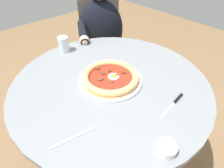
# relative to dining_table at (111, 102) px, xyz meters

# --- Properties ---
(ground_plane) EXTENTS (6.00, 6.00, 0.02)m
(ground_plane) POSITION_rel_dining_table_xyz_m (0.00, 0.00, -0.60)
(ground_plane) COLOR brown
(dining_table) EXTENTS (1.00, 1.00, 0.75)m
(dining_table) POSITION_rel_dining_table_xyz_m (0.00, 0.00, 0.00)
(dining_table) COLOR gray
(dining_table) RESTS_ON ground
(pizza_on_plate) EXTENTS (0.32, 0.32, 0.04)m
(pizza_on_plate) POSITION_rel_dining_table_xyz_m (-0.00, 0.00, 0.18)
(pizza_on_plate) COLOR white
(pizza_on_plate) RESTS_ON dining_table
(water_glass) EXTENTS (0.06, 0.06, 0.09)m
(water_glass) POSITION_rel_dining_table_xyz_m (-0.02, 0.42, 0.20)
(water_glass) COLOR silver
(water_glass) RESTS_ON dining_table
(steak_knife) EXTENTS (0.19, 0.03, 0.01)m
(steak_knife) POSITION_rel_dining_table_xyz_m (0.11, -0.31, 0.16)
(steak_knife) COLOR silver
(steak_knife) RESTS_ON dining_table
(ramekin_capers) EXTENTS (0.07, 0.07, 0.03)m
(ramekin_capers) POSITION_rel_dining_table_xyz_m (-0.12, -0.42, 0.17)
(ramekin_capers) COLOR white
(ramekin_capers) RESTS_ON dining_table
(fork_utensil) EXTENTS (0.17, 0.04, 0.00)m
(fork_utensil) POSITION_rel_dining_table_xyz_m (-0.33, -0.16, 0.16)
(fork_utensil) COLOR #BCBCC1
(fork_utensil) RESTS_ON dining_table
(diner_person) EXTENTS (0.54, 0.43, 1.11)m
(diner_person) POSITION_rel_dining_table_xyz_m (0.42, 0.60, -0.10)
(diner_person) COLOR #282833
(diner_person) RESTS_ON ground
(cafe_chair_diner) EXTENTS (0.57, 0.57, 0.88)m
(cafe_chair_diner) POSITION_rel_dining_table_xyz_m (0.51, 0.72, -0.06)
(cafe_chair_diner) COLOR #504A45
(cafe_chair_diner) RESTS_ON ground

